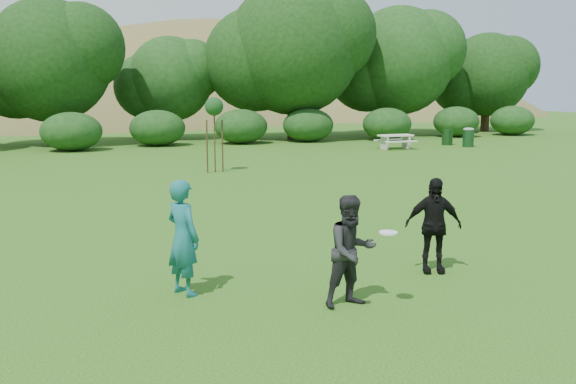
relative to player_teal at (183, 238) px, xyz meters
name	(u,v)px	position (x,y,z in m)	size (l,w,h in m)	color
ground	(354,286)	(2.69, -0.58, -0.91)	(120.00, 120.00, 0.00)	#19470C
player_teal	(183,238)	(0.00, 0.00, 0.00)	(0.66, 0.44, 1.82)	#176167
player_grey	(352,251)	(2.21, -1.43, -0.08)	(0.81, 0.63, 1.67)	black
player_black	(433,225)	(4.33, -0.36, -0.07)	(0.99, 0.41, 1.68)	black
trash_can_near	(447,137)	(19.35, 20.73, -0.46)	(0.60, 0.60, 0.90)	#123312
frisbee	(388,233)	(2.61, -1.78, 0.24)	(0.27, 0.27, 0.03)	white
sapling	(214,109)	(4.18, 14.05, 1.51)	(0.70, 0.70, 2.85)	#382916
picnic_table	(396,139)	(15.40, 19.68, -0.39)	(1.80, 1.48, 0.76)	beige
trash_can_lidded	(468,137)	(19.74, 19.36, -0.37)	(0.60, 0.60, 1.05)	#143719
hillside	(83,218)	(2.13, 67.87, -12.88)	(150.00, 72.00, 52.00)	olive
tree_row	(181,58)	(5.91, 28.11, 3.96)	(53.92, 10.38, 9.62)	#3A2616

